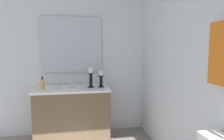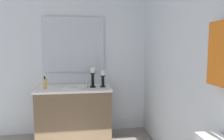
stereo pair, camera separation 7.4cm
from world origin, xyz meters
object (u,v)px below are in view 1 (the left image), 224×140
Objects in this scene: mirror at (72,45)px; candle_holder_tall at (101,78)px; sink_basin at (72,90)px; candle_holder_short at (91,77)px; soap_bottle at (42,84)px; towel_near_vanity at (222,54)px; vanity_cabinet at (73,114)px.

mirror is 0.73m from candle_holder_tall.
sink_basin is 0.34m from candle_holder_short.
sink_basin is 1.63× the size of candle_holder_tall.
candle_holder_tall is at bearing 85.73° from sink_basin.
towel_near_vanity reaches higher than soap_bottle.
vanity_cabinet is at bearing 95.58° from soap_bottle.
towel_near_vanity is (1.93, 1.11, -0.10)m from mirror.
soap_bottle is (0.04, -0.41, 0.48)m from vanity_cabinet.
vanity_cabinet is 0.68m from candle_holder_tall.
towel_near_vanity is at bearing 29.90° from mirror.
candle_holder_tall reaches higher than sink_basin.
candle_holder_tall is (0.03, 0.42, 0.53)m from vanity_cabinet.
mirror reaches higher than vanity_cabinet.
soap_bottle is at bearing -84.42° from vanity_cabinet.
soap_bottle reaches higher than sink_basin.
mirror is 3.19× the size of candle_holder_short.
vanity_cabinet is at bearing -146.08° from towel_near_vanity.
towel_near_vanity is (1.62, 0.84, 0.38)m from candle_holder_short.
mirror is at bearing -179.80° from sink_basin.
candle_holder_tall is 0.15m from candle_holder_short.
towel_near_vanity is at bearing 33.92° from vanity_cabinet.
candle_holder_tall is 1.80m from towel_near_vanity.
mirror is at bearing 179.99° from vanity_cabinet.
soap_bottle is at bearing -84.43° from sink_basin.
soap_bottle is (0.32, -0.41, -0.56)m from mirror.
soap_bottle is at bearing -89.41° from candle_holder_tall.
vanity_cabinet is 2.31× the size of towel_near_vanity.
sink_basin is 0.43× the size of mirror.
soap_bottle is (0.01, -0.68, -0.08)m from candle_holder_short.
mirror is at bearing -126.38° from candle_holder_tall.
mirror is (-0.28, 0.00, 1.03)m from vanity_cabinet.
candle_holder_short reaches higher than soap_bottle.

